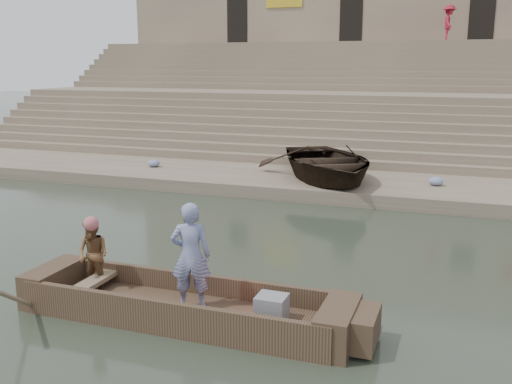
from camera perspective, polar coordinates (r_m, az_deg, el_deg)
The scene contains 14 objects.
ground at distance 12.03m, azimuth -3.80°, elevation -7.40°, with size 120.00×120.00×0.00m, color #2B3528.
lower_landing at distance 19.31m, azimuth 5.69°, elevation 0.84°, with size 32.00×4.00×0.40m, color gray.
mid_landing at distance 26.39m, azimuth 9.77°, elevation 6.51°, with size 32.00×3.00×2.80m, color gray.
upper_landing at distance 33.20m, azimuth 12.02°, elevation 9.70°, with size 32.00×3.00×5.20m, color gray.
ghat_steps at distance 28.01m, azimuth 10.42°, elevation 7.65°, with size 32.00×11.00×5.20m.
building_wall at distance 37.16m, azimuth 13.13°, elevation 14.56°, with size 32.00×5.07×11.20m.
main_rowboat at distance 9.76m, azimuth -7.11°, elevation -11.68°, with size 5.00×1.30×0.22m, color brown.
rowboat_trim at distance 9.59m, azimuth -6.03°, elevation -10.81°, with size 6.04×2.63×1.91m.
standing_man at distance 9.37m, azimuth -6.42°, elevation -6.22°, with size 0.64×0.42×1.75m, color navy.
rowing_man at distance 10.56m, azimuth -15.69°, elevation -5.93°, with size 0.60×0.47×1.24m, color #22682D.
television at distance 9.10m, azimuth 1.48°, elevation -11.30°, with size 0.46×0.42×0.40m.
beached_rowboat at distance 18.99m, azimuth 6.91°, elevation 2.94°, with size 3.85×5.38×1.12m, color #2D2116.
pedestrian at distance 32.95m, azimuth 18.40°, elevation 15.46°, with size 1.18×0.68×1.83m, color #A41B2E.
cloth_bundles at distance 18.79m, azimuth 18.30°, elevation 0.97°, with size 16.39×2.88×0.26m.
Camera 1 is at (4.56, -10.35, 4.10)m, focal length 40.78 mm.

